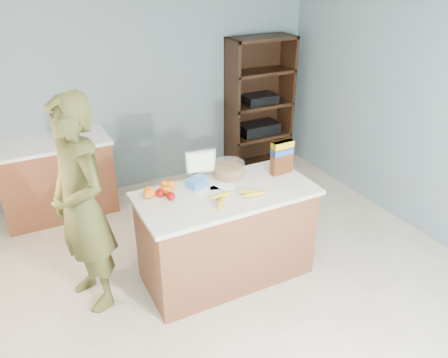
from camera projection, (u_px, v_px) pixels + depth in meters
name	position (u px, v px, depth m)	size (l,w,h in m)	color
floor	(242.00, 293.00, 3.95)	(4.50, 5.00, 0.02)	beige
walls	(246.00, 119.00, 3.20)	(4.52, 5.02, 2.51)	gray
counter_peninsula	(226.00, 238.00, 4.00)	(1.56, 0.76, 0.90)	brown
back_cabinet	(57.00, 178.00, 5.00)	(1.24, 0.62, 0.90)	brown
shelving_unit	(257.00, 106.00, 6.05)	(0.90, 0.40, 1.80)	black
person	(81.00, 207.00, 3.49)	(0.68, 0.45, 1.86)	#4D4C22
knife_block	(65.00, 131.00, 4.76)	(0.12, 0.10, 0.31)	tan
envelopes	(215.00, 189.00, 3.82)	(0.39, 0.18, 0.00)	white
bananas	(237.00, 196.00, 3.66)	(0.51, 0.22, 0.05)	yellow
apples	(165.00, 195.00, 3.66)	(0.13, 0.17, 0.07)	#980605
oranges	(159.00, 190.00, 3.73)	(0.31, 0.19, 0.07)	orange
blue_carton	(197.00, 182.00, 3.85)	(0.18, 0.12, 0.08)	blue
salad_bowl	(228.00, 170.00, 4.03)	(0.30, 0.30, 0.13)	#267219
tv	(200.00, 163.00, 3.93)	(0.28, 0.12, 0.28)	silver
cereal_box	(282.00, 155.00, 4.02)	(0.22, 0.09, 0.32)	#592B14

